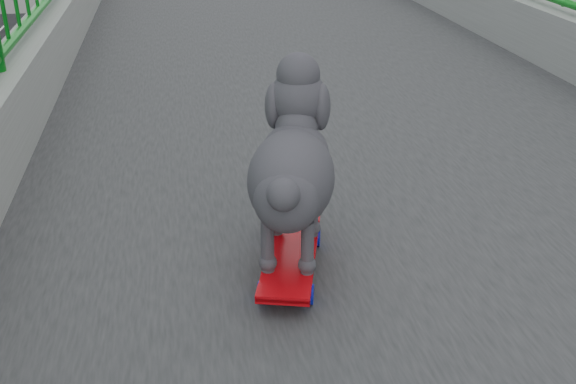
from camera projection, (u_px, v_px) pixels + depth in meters
The scene contains 2 objects.
skateboard at pixel (291, 256), 1.85m from camera, with size 0.25×0.48×0.06m.
poodle at pixel (292, 166), 1.77m from camera, with size 0.31×0.53×0.46m.
Camera 1 is at (-0.72, 1.29, 8.01)m, focal length 42.00 mm.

